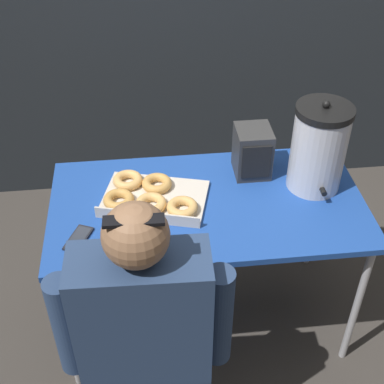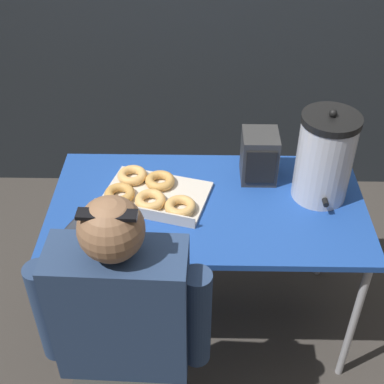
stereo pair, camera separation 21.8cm
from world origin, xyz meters
TOP-DOWN VIEW (x-y plane):
  - ground_plane at (0.00, 0.00)m, footprint 12.00×12.00m
  - folding_table at (0.00, 0.00)m, footprint 1.31×0.70m
  - donut_box at (-0.24, 0.03)m, footprint 0.49×0.39m
  - coffee_urn at (0.47, 0.07)m, footprint 0.23×0.26m
  - cell_phone at (-0.52, -0.17)m, footprint 0.12×0.16m
  - space_heater at (0.22, 0.19)m, footprint 0.15×0.17m
  - person_seated at (-0.29, -0.56)m, footprint 0.60×0.26m

SIDE VIEW (x-z plane):
  - ground_plane at x=0.00m, z-range 0.00..0.00m
  - person_seated at x=-0.29m, z-range -0.03..1.17m
  - folding_table at x=0.00m, z-range 0.32..1.06m
  - cell_phone at x=-0.52m, z-range 0.74..0.75m
  - donut_box at x=-0.24m, z-range 0.74..0.79m
  - space_heater at x=0.22m, z-range 0.74..0.96m
  - coffee_urn at x=0.47m, z-range 0.72..1.13m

